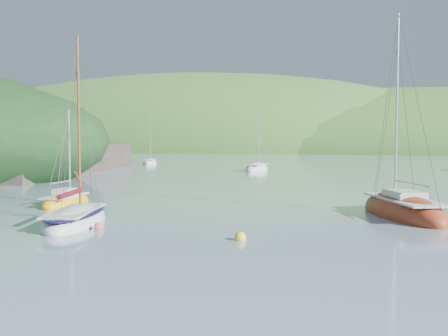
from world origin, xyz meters
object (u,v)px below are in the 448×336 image
(daysailer_white, at_px, (76,220))
(sailboat_yellow, at_px, (66,202))
(distant_sloop_c, at_px, (150,163))
(sloop_red, at_px, (403,212))
(distant_sloop_a, at_px, (257,169))

(daysailer_white, bearing_deg, sailboat_yellow, 111.76)
(sailboat_yellow, distance_m, distant_sloop_c, 51.92)
(sloop_red, distance_m, distant_sloop_a, 39.58)
(daysailer_white, height_order, sloop_red, sloop_red)
(sailboat_yellow, bearing_deg, sloop_red, -3.64)
(distant_sloop_c, bearing_deg, sailboat_yellow, -88.02)
(sailboat_yellow, xyz_separation_m, distant_sloop_c, (-16.39, 49.26, -0.01))
(daysailer_white, relative_size, sailboat_yellow, 1.50)
(daysailer_white, xyz_separation_m, sloop_red, (15.57, 6.98, -0.00))
(sloop_red, height_order, distant_sloop_a, sloop_red)
(distant_sloop_a, bearing_deg, daysailer_white, -85.44)
(sailboat_yellow, distance_m, distant_sloop_a, 37.42)
(distant_sloop_a, height_order, distant_sloop_c, distant_sloop_a)
(sloop_red, bearing_deg, distant_sloop_a, 92.13)
(sloop_red, bearing_deg, distant_sloop_c, 105.75)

